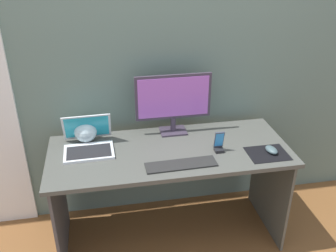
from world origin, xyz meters
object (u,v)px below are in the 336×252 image
(mouse, at_px, (271,150))
(fishbowl, at_px, (85,131))
(keyboard_external, at_px, (181,165))
(laptop, at_px, (88,143))
(phone_in_dock, at_px, (219,144))
(monitor, at_px, (173,101))

(mouse, bearing_deg, fishbowl, 152.05)
(mouse, bearing_deg, keyboard_external, 173.42)
(laptop, relative_size, fishbowl, 2.11)
(fishbowl, height_order, keyboard_external, fishbowl)
(mouse, bearing_deg, laptop, 157.22)
(mouse, relative_size, phone_in_dock, 0.72)
(keyboard_external, bearing_deg, phone_in_dock, 22.36)
(laptop, height_order, fishbowl, laptop)
(laptop, xyz_separation_m, mouse, (1.13, -0.25, -0.02))
(phone_in_dock, bearing_deg, monitor, 127.69)
(laptop, height_order, mouse, laptop)
(fishbowl, xyz_separation_m, keyboard_external, (0.56, -0.40, -0.07))
(fishbowl, xyz_separation_m, phone_in_dock, (0.83, -0.29, -0.02))
(laptop, relative_size, keyboard_external, 0.74)
(laptop, distance_m, phone_in_dock, 0.83)
(laptop, bearing_deg, fishbowl, 97.85)
(laptop, xyz_separation_m, keyboard_external, (0.54, -0.29, -0.04))
(laptop, distance_m, mouse, 1.16)
(keyboard_external, relative_size, phone_in_dock, 3.10)
(mouse, bearing_deg, phone_in_dock, 155.51)
(monitor, bearing_deg, fishbowl, -178.23)
(monitor, distance_m, keyboard_external, 0.48)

